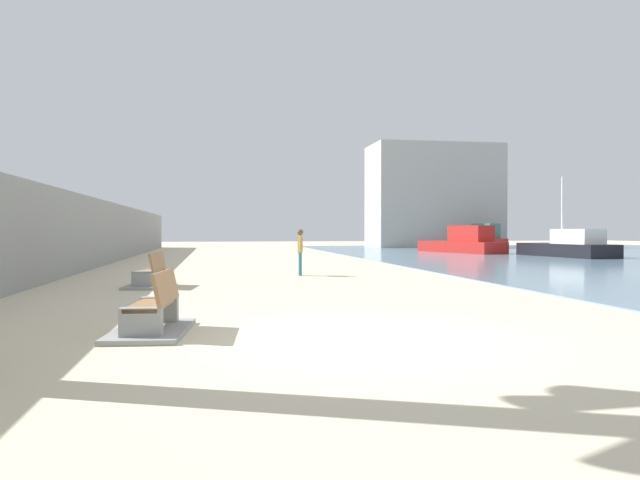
{
  "coord_description": "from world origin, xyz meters",
  "views": [
    {
      "loc": [
        -2.11,
        -8.66,
        1.61
      ],
      "look_at": [
        1.23,
        10.53,
        1.3
      ],
      "focal_mm": 33.9,
      "sensor_mm": 36.0,
      "label": 1
    }
  ],
  "objects_px": {
    "bench_far": "(150,279)",
    "boat_far_right": "(481,239)",
    "boat_nearest": "(569,246)",
    "bench_near": "(153,318)",
    "person_walking": "(300,249)",
    "boat_mid_bay": "(463,243)"
  },
  "relations": [
    {
      "from": "boat_mid_bay",
      "to": "boat_nearest",
      "type": "bearing_deg",
      "value": -64.12
    },
    {
      "from": "person_walking",
      "to": "boat_nearest",
      "type": "relative_size",
      "value": 0.24
    },
    {
      "from": "person_walking",
      "to": "boat_far_right",
      "type": "bearing_deg",
      "value": 54.76
    },
    {
      "from": "boat_far_right",
      "to": "person_walking",
      "type": "bearing_deg",
      "value": -125.24
    },
    {
      "from": "bench_near",
      "to": "boat_far_right",
      "type": "distance_m",
      "value": 46.33
    },
    {
      "from": "bench_far",
      "to": "person_walking",
      "type": "distance_m",
      "value": 5.99
    },
    {
      "from": "person_walking",
      "to": "boat_mid_bay",
      "type": "distance_m",
      "value": 23.7
    },
    {
      "from": "boat_nearest",
      "to": "bench_far",
      "type": "bearing_deg",
      "value": -146.09
    },
    {
      "from": "person_walking",
      "to": "boat_nearest",
      "type": "xyz_separation_m",
      "value": [
        17.8,
        11.65,
        -0.31
      ]
    },
    {
      "from": "bench_near",
      "to": "boat_far_right",
      "type": "bearing_deg",
      "value": 59.01
    },
    {
      "from": "boat_nearest",
      "to": "boat_far_right",
      "type": "bearing_deg",
      "value": 82.69
    },
    {
      "from": "person_walking",
      "to": "boat_nearest",
      "type": "height_order",
      "value": "boat_nearest"
    },
    {
      "from": "bench_near",
      "to": "boat_far_right",
      "type": "xyz_separation_m",
      "value": [
        23.85,
        39.72,
        0.58
      ]
    },
    {
      "from": "bench_near",
      "to": "person_walking",
      "type": "bearing_deg",
      "value": 71.15
    },
    {
      "from": "boat_mid_bay",
      "to": "boat_nearest",
      "type": "relative_size",
      "value": 1.12
    },
    {
      "from": "bench_far",
      "to": "boat_mid_bay",
      "type": "xyz_separation_m",
      "value": [
        19.06,
        22.46,
        0.49
      ]
    },
    {
      "from": "boat_mid_bay",
      "to": "bench_far",
      "type": "bearing_deg",
      "value": -130.32
    },
    {
      "from": "bench_far",
      "to": "boat_far_right",
      "type": "xyz_separation_m",
      "value": [
        24.71,
        31.72,
        0.58
      ]
    },
    {
      "from": "bench_near",
      "to": "boat_nearest",
      "type": "relative_size",
      "value": 0.32
    },
    {
      "from": "boat_mid_bay",
      "to": "boat_nearest",
      "type": "distance_m",
      "value": 8.08
    },
    {
      "from": "bench_near",
      "to": "bench_far",
      "type": "xyz_separation_m",
      "value": [
        -0.85,
        7.99,
        0.0
      ]
    },
    {
      "from": "boat_nearest",
      "to": "boat_far_right",
      "type": "height_order",
      "value": "boat_nearest"
    }
  ]
}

